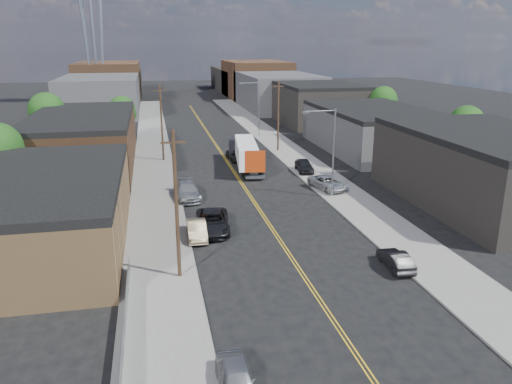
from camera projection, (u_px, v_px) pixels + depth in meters
name	position (u px, v px, depth m)	size (l,w,h in m)	color
ground	(211.00, 138.00, 81.87)	(260.00, 260.00, 0.00)	black
centerline	(225.00, 158.00, 67.82)	(0.32, 120.00, 0.01)	gold
sidewalk_left	(154.00, 161.00, 65.93)	(5.00, 140.00, 0.15)	slate
sidewalk_right	(292.00, 154.00, 69.66)	(5.00, 140.00, 0.15)	slate
warehouse_tan	(43.00, 210.00, 38.18)	(12.00, 22.00, 5.60)	olive
warehouse_brown	(83.00, 141.00, 62.40)	(12.00, 26.00, 6.60)	brown
industrial_right_a	(490.00, 168.00, 47.68)	(14.00, 22.00, 7.10)	black
industrial_right_b	(374.00, 129.00, 72.19)	(14.00, 24.00, 6.10)	#3D3D40
industrial_right_c	(317.00, 103.00, 96.34)	(14.00, 22.00, 7.60)	black
skyline_left_a	(101.00, 95.00, 109.60)	(16.00, 30.00, 8.00)	#3D3D40
skyline_right_a	(278.00, 91.00, 117.44)	(16.00, 30.00, 8.00)	#3D3D40
skyline_left_b	(109.00, 82.00, 132.74)	(16.00, 26.00, 10.00)	brown
skyline_right_b	(256.00, 79.00, 140.58)	(16.00, 26.00, 10.00)	brown
skyline_left_c	(114.00, 82.00, 151.91)	(16.00, 40.00, 7.00)	black
skyline_right_c	(243.00, 80.00, 159.76)	(16.00, 40.00, 7.00)	black
streetlight_near	(330.00, 146.00, 49.03)	(3.39, 0.25, 9.00)	gray
streetlight_far	(257.00, 104.00, 81.83)	(3.39, 0.25, 9.00)	gray
utility_pole_left_near	(176.00, 205.00, 31.93)	(1.60, 0.26, 10.00)	black
utility_pole_left_far	(162.00, 122.00, 64.73)	(1.60, 0.26, 10.00)	black
utility_pole_right	(278.00, 115.00, 70.75)	(1.60, 0.26, 10.00)	black
chainlink_fence	(124.00, 326.00, 26.48)	(0.05, 16.00, 1.22)	slate
tree_left_mid	(47.00, 113.00, 70.91)	(5.10, 5.04, 8.37)	black
tree_left_far	(122.00, 111.00, 79.70)	(4.35, 4.20, 6.97)	black
tree_right_near	(467.00, 126.00, 63.87)	(4.60, 4.48, 7.44)	black
tree_right_far	(384.00, 102.00, 86.28)	(4.85, 4.76, 7.91)	black
semi_truck	(244.00, 152.00, 62.16)	(3.57, 13.77, 3.53)	silver
car_left_a	(236.00, 379.00, 22.32)	(1.59, 3.95, 1.35)	gray
car_left_b	(197.00, 230.00, 39.97)	(1.48, 4.24, 1.40)	#9C8B66
car_left_c	(212.00, 222.00, 41.40)	(2.74, 5.94, 1.65)	black
car_left_d	(187.00, 191.00, 50.03)	(2.26, 5.57, 1.62)	#959899
car_right_oncoming	(396.00, 260.00, 34.63)	(1.36, 3.91, 1.29)	black
car_right_lot_a	(328.00, 183.00, 52.75)	(2.28, 4.95, 1.37)	#B1B5B6
car_right_lot_c	(304.00, 166.00, 59.92)	(1.78, 4.41, 1.50)	black
car_ahead_truck	(238.00, 155.00, 66.10)	(2.36, 5.12, 1.42)	black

